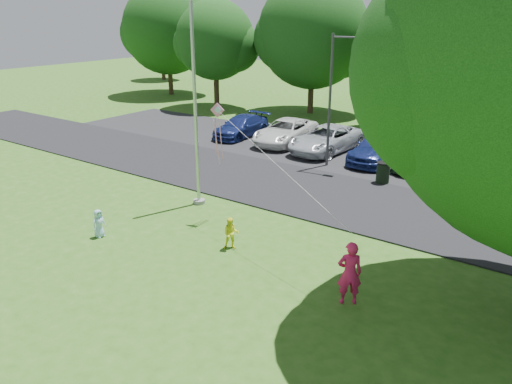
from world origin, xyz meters
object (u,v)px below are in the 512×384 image
Objects in this scene: flagpole at (195,106)px; woman at (350,273)px; trash_can at (383,173)px; kite at (221,125)px; child_yellow at (231,233)px; child_blue at (99,223)px; street_lamp at (335,90)px.

flagpole reaches higher than woman.
woman is (8.58, -3.36, -3.22)m from flagpole.
kite reaches higher than trash_can.
child_yellow is (-1.59, -9.60, 0.04)m from trash_can.
child_yellow is 1.09× the size of child_blue.
trash_can is 0.92× the size of child_yellow.
flagpole is 8.31m from street_lamp.
street_lamp is 8.89m from kite.
trash_can is (5.38, 7.01, -3.63)m from flagpole.
flagpole reaches higher than street_lamp.
child_yellow is (-4.79, 0.77, -0.37)m from woman.
flagpole is 5.83m from child_yellow.
kite reaches higher than child_yellow.
flagpole is at bearing -111.43° from street_lamp.
woman is at bearing -46.20° from child_yellow.
street_lamp reaches higher than trash_can.
street_lamp reaches higher than child_blue.
flagpole is at bearing -127.52° from trash_can.
child_yellow is (1.64, -10.62, -3.48)m from street_lamp.
trash_can is at bearing 43.50° from child_yellow.
child_blue is at bearing -109.18° from street_lamp.
flagpole is at bearing -56.50° from woman.
street_lamp is at bearing 74.99° from flagpole.
trash_can is at bearing 49.59° from kite.
kite is (-6.57, 2.51, 2.89)m from woman.
woman reaches higher than child_blue.
trash_can is at bearing -23.93° from street_lamp.
kite is (-0.14, -8.88, -0.22)m from street_lamp.
trash_can is (3.23, -1.02, -3.52)m from street_lamp.
flagpole is 2.21m from kite.
child_blue is at bearing -27.43° from woman.
woman reaches higher than trash_can.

